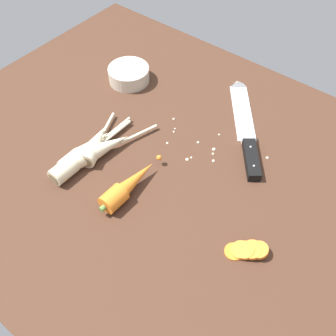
% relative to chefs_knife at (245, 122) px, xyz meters
% --- Properties ---
extents(ground_plane, '(1.20, 0.90, 0.04)m').
position_rel_chefs_knife_xyz_m(ground_plane, '(-0.05, -0.21, -0.03)').
color(ground_plane, '#42281C').
extents(chefs_knife, '(0.24, 0.29, 0.04)m').
position_rel_chefs_knife_xyz_m(chefs_knife, '(0.00, 0.00, 0.00)').
color(chefs_knife, silver).
rests_on(chefs_knife, ground_plane).
extents(whole_carrot, '(0.04, 0.18, 0.04)m').
position_rel_chefs_knife_xyz_m(whole_carrot, '(-0.09, -0.33, 0.01)').
color(whole_carrot, orange).
rests_on(whole_carrot, ground_plane).
extents(parsnip_front, '(0.04, 0.22, 0.04)m').
position_rel_chefs_knife_xyz_m(parsnip_front, '(-0.23, -0.31, 0.01)').
color(parsnip_front, beige).
rests_on(parsnip_front, ground_plane).
extents(parsnip_mid_left, '(0.09, 0.17, 0.04)m').
position_rel_chefs_knife_xyz_m(parsnip_mid_left, '(-0.23, -0.29, 0.01)').
color(parsnip_mid_left, beige).
rests_on(parsnip_mid_left, ground_plane).
extents(parsnip_mid_right, '(0.04, 0.24, 0.04)m').
position_rel_chefs_knife_xyz_m(parsnip_mid_right, '(-0.22, -0.33, 0.01)').
color(parsnip_mid_right, beige).
rests_on(parsnip_mid_right, ground_plane).
extents(parsnip_back, '(0.09, 0.22, 0.04)m').
position_rel_chefs_knife_xyz_m(parsnip_back, '(-0.21, -0.29, 0.01)').
color(parsnip_back, beige).
rests_on(parsnip_back, ground_plane).
extents(carrot_slice_stack, '(0.07, 0.06, 0.03)m').
position_rel_chefs_knife_xyz_m(carrot_slice_stack, '(0.18, -0.30, 0.00)').
color(carrot_slice_stack, orange).
rests_on(carrot_slice_stack, ground_plane).
extents(prep_bowl, '(0.11, 0.11, 0.04)m').
position_rel_chefs_knife_xyz_m(prep_bowl, '(-0.34, -0.05, 0.01)').
color(prep_bowl, beige).
rests_on(prep_bowl, ground_plane).
extents(mince_crumbs, '(0.25, 0.12, 0.01)m').
position_rel_chefs_knife_xyz_m(mince_crumbs, '(-0.02, -0.12, -0.00)').
color(mince_crumbs, beige).
rests_on(mince_crumbs, ground_plane).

